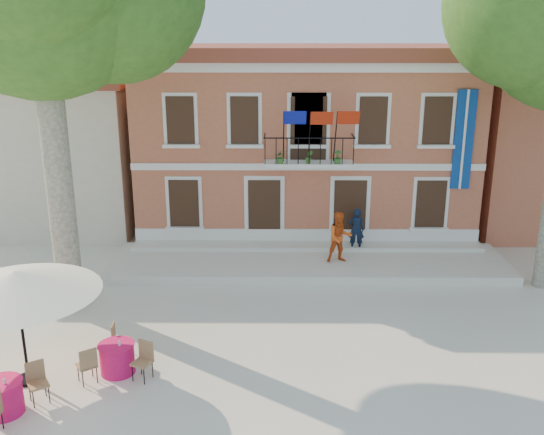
{
  "coord_description": "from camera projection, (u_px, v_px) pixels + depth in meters",
  "views": [
    {
      "loc": [
        0.87,
        -15.76,
        8.07
      ],
      "look_at": [
        0.71,
        3.5,
        2.12
      ],
      "focal_mm": 40.0,
      "sensor_mm": 36.0,
      "label": 1
    }
  ],
  "objects": [
    {
      "name": "neighbor_west",
      "position": [
        46.0,
        144.0,
        27.08
      ],
      "size": [
        9.4,
        9.4,
        6.4
      ],
      "color": "beige",
      "rests_on": "ground"
    },
    {
      "name": "pedestrian_navy",
      "position": [
        356.0,
        229.0,
        22.16
      ],
      "size": [
        0.64,
        0.47,
        1.61
      ],
      "primitive_type": "imported",
      "rotation": [
        0.0,
        0.0,
        3.0
      ],
      "color": "black",
      "rests_on": "terrace"
    },
    {
      "name": "main_building",
      "position": [
        303.0,
        136.0,
        25.86
      ],
      "size": [
        13.5,
        9.59,
        7.5
      ],
      "color": "#BC6643",
      "rests_on": "ground"
    },
    {
      "name": "pedestrian_orange",
      "position": [
        340.0,
        237.0,
        21.04
      ],
      "size": [
        0.99,
        0.84,
        1.8
      ],
      "primitive_type": "imported",
      "rotation": [
        0.0,
        0.0,
        0.2
      ],
      "color": "#E1551A",
      "rests_on": "terrace"
    },
    {
      "name": "cafe_table_1",
      "position": [
        3.0,
        396.0,
        13.24
      ],
      "size": [
        1.87,
        1.68,
        0.95
      ],
      "color": "#F0165A",
      "rests_on": "ground"
    },
    {
      "name": "cafe_table_0",
      "position": [
        117.0,
        357.0,
        14.83
      ],
      "size": [
        1.86,
        1.7,
        0.95
      ],
      "color": "#F0165A",
      "rests_on": "ground"
    },
    {
      "name": "terrace",
      "position": [
        308.0,
        263.0,
        21.59
      ],
      "size": [
        14.0,
        3.4,
        0.3
      ],
      "primitive_type": "cube",
      "color": "silver",
      "rests_on": "ground"
    },
    {
      "name": "ground",
      "position": [
        246.0,
        323.0,
        17.45
      ],
      "size": [
        90.0,
        90.0,
        0.0
      ],
      "primitive_type": "plane",
      "color": "beige",
      "rests_on": "ground"
    },
    {
      "name": "patio_umbrella",
      "position": [
        16.0,
        283.0,
        13.84
      ],
      "size": [
        3.83,
        3.83,
        2.84
      ],
      "color": "black",
      "rests_on": "ground"
    }
  ]
}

